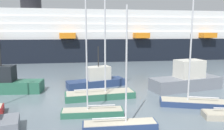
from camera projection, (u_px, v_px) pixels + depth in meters
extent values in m
cube|color=#2D6B51|center=(100.00, 95.00, 22.17)|extent=(7.35, 2.75, 0.65)
cube|color=beige|center=(100.00, 92.00, 22.11)|extent=(7.05, 2.56, 0.04)
cylinder|color=silver|center=(105.00, 31.00, 21.27)|extent=(0.17, 0.17, 12.62)
cylinder|color=silver|center=(90.00, 89.00, 21.82)|extent=(3.23, 0.46, 0.14)
cube|color=navy|center=(193.00, 103.00, 19.82)|extent=(6.24, 3.39, 0.52)
cube|color=beige|center=(193.00, 100.00, 19.78)|extent=(5.97, 3.19, 0.04)
cylinder|color=silver|center=(191.00, 50.00, 19.13)|extent=(0.14, 0.14, 9.45)
cylinder|color=silver|center=(203.00, 97.00, 19.58)|extent=(2.62, 0.93, 0.12)
cube|color=navy|center=(120.00, 126.00, 15.07)|extent=(5.32, 1.30, 0.51)
cube|color=beige|center=(120.00, 122.00, 15.03)|extent=(5.10, 1.20, 0.04)
cylinder|color=silver|center=(126.00, 66.00, 14.45)|extent=(0.13, 0.13, 8.11)
cylinder|color=silver|center=(109.00, 118.00, 14.89)|extent=(2.38, 0.15, 0.10)
cube|color=#2D6B51|center=(93.00, 112.00, 17.58)|extent=(5.13, 1.49, 0.49)
cube|color=beige|center=(93.00, 109.00, 17.54)|extent=(4.92, 1.38, 0.04)
cylinder|color=silver|center=(86.00, 52.00, 16.76)|extent=(0.12, 0.12, 9.63)
cylinder|color=silver|center=(101.00, 105.00, 17.56)|extent=(2.29, 0.18, 0.10)
cube|color=gray|center=(185.00, 83.00, 25.55)|extent=(9.06, 4.52, 1.45)
cube|color=silver|center=(189.00, 69.00, 25.42)|extent=(3.55, 2.73, 2.10)
cylinder|color=#262626|center=(190.00, 47.00, 25.03)|extent=(0.17, 0.17, 3.03)
cube|color=#2D6B51|center=(6.00, 87.00, 24.29)|extent=(8.20, 2.86, 1.29)
cube|color=#1E2328|center=(2.00, 74.00, 24.02)|extent=(2.89, 1.94, 1.78)
cylinder|color=#262626|center=(0.00, 53.00, 23.67)|extent=(0.16, 0.16, 2.82)
cube|color=navy|center=(96.00, 83.00, 26.84)|extent=(7.53, 4.01, 0.89)
cube|color=silver|center=(98.00, 73.00, 26.79)|extent=(3.19, 2.30, 1.66)
cylinder|color=#262626|center=(98.00, 56.00, 26.46)|extent=(0.14, 0.14, 2.54)
cube|color=black|center=(102.00, 49.00, 54.71)|extent=(94.69, 14.63, 5.20)
cube|color=white|center=(102.00, 35.00, 54.17)|extent=(87.11, 12.93, 1.70)
cube|color=white|center=(102.00, 28.00, 53.91)|extent=(81.88, 12.15, 1.70)
cube|color=white|center=(102.00, 21.00, 53.65)|extent=(76.66, 11.38, 1.70)
cube|color=white|center=(102.00, 15.00, 53.38)|extent=(71.43, 10.60, 1.70)
cube|color=orange|center=(68.00, 36.00, 46.22)|extent=(3.44, 2.70, 1.19)
cube|color=orange|center=(141.00, 35.00, 48.68)|extent=(3.44, 2.70, 1.19)
cube|color=orange|center=(207.00, 35.00, 51.14)|extent=(3.44, 2.70, 1.19)
cylinder|color=black|center=(31.00, 0.00, 50.36)|extent=(4.76, 4.76, 4.73)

